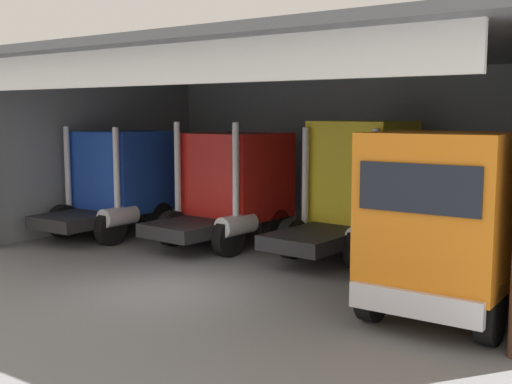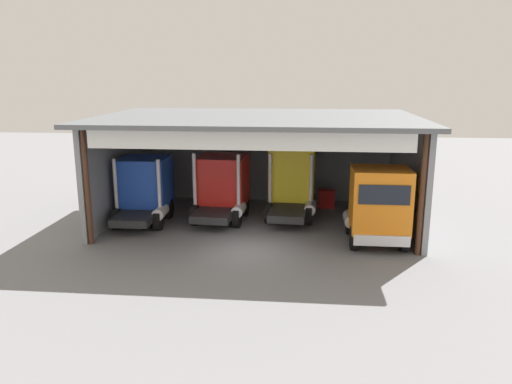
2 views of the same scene
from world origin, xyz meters
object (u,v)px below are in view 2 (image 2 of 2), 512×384
at_px(truck_red_center_left_bay, 222,186).
at_px(truck_orange_right_bay, 378,205).
at_px(truck_blue_yard_outside, 145,188).
at_px(truck_yellow_center_bay, 292,181).
at_px(tool_cart, 326,199).
at_px(oil_drum, 323,199).

distance_m(truck_red_center_left_bay, truck_orange_right_bay, 8.10).
relative_size(truck_blue_yard_outside, truck_yellow_center_bay, 0.88).
relative_size(truck_blue_yard_outside, tool_cart, 4.40).
bearing_deg(truck_red_center_left_bay, tool_cart, 30.03).
height_order(truck_blue_yard_outside, truck_red_center_left_bay, truck_red_center_left_bay).
bearing_deg(truck_yellow_center_bay, truck_red_center_left_bay, -162.77).
height_order(truck_yellow_center_bay, truck_orange_right_bay, truck_yellow_center_bay).
bearing_deg(truck_orange_right_bay, truck_yellow_center_bay, -48.42).
relative_size(truck_red_center_left_bay, tool_cart, 4.57).
distance_m(truck_yellow_center_bay, tool_cart, 2.95).
relative_size(truck_yellow_center_bay, oil_drum, 5.83).
relative_size(truck_red_center_left_bay, oil_drum, 5.35).
xyz_separation_m(truck_red_center_left_bay, tool_cart, (5.44, 2.70, -1.22)).
bearing_deg(tool_cart, truck_orange_right_bay, -72.69).
xyz_separation_m(truck_blue_yard_outside, truck_orange_right_bay, (11.11, -2.49, 0.07)).
bearing_deg(truck_orange_right_bay, truck_red_center_left_bay, -24.78).
bearing_deg(truck_red_center_left_bay, truck_blue_yard_outside, -162.69).
height_order(truck_blue_yard_outside, oil_drum, truck_blue_yard_outside).
bearing_deg(truck_blue_yard_outside, truck_orange_right_bay, -14.00).
bearing_deg(truck_orange_right_bay, oil_drum, -71.88).
relative_size(truck_yellow_center_bay, tool_cart, 4.99).
xyz_separation_m(oil_drum, tool_cart, (0.17, -0.27, 0.07)).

